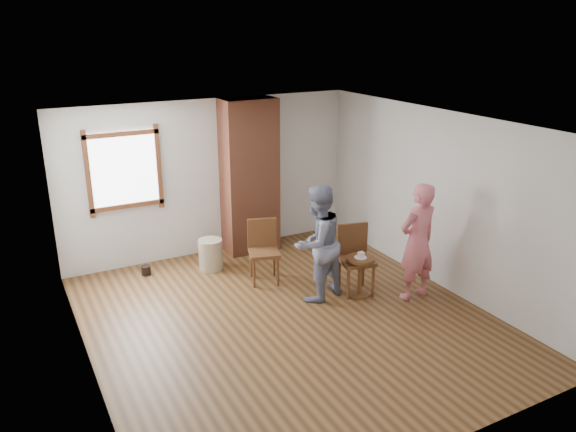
{
  "coord_description": "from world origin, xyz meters",
  "views": [
    {
      "loc": [
        -3.12,
        -5.82,
        3.75
      ],
      "look_at": [
        0.42,
        0.8,
        1.15
      ],
      "focal_mm": 35.0,
      "sensor_mm": 36.0,
      "label": 1
    }
  ],
  "objects_px": {
    "dining_chair_right": "(355,255)",
    "side_table": "(360,270)",
    "dining_chair_left": "(263,247)",
    "stoneware_crock": "(211,254)",
    "man": "(317,243)",
    "person_pink": "(417,242)"
  },
  "relations": [
    {
      "from": "dining_chair_right",
      "to": "dining_chair_left",
      "type": "bearing_deg",
      "value": 150.51
    },
    {
      "from": "dining_chair_left",
      "to": "man",
      "type": "height_order",
      "value": "man"
    },
    {
      "from": "dining_chair_right",
      "to": "side_table",
      "type": "xyz_separation_m",
      "value": [
        -0.04,
        -0.2,
        -0.16
      ]
    },
    {
      "from": "dining_chair_left",
      "to": "dining_chair_right",
      "type": "height_order",
      "value": "dining_chair_right"
    },
    {
      "from": "dining_chair_right",
      "to": "side_table",
      "type": "bearing_deg",
      "value": -88.59
    },
    {
      "from": "man",
      "to": "person_pink",
      "type": "relative_size",
      "value": 0.99
    },
    {
      "from": "dining_chair_right",
      "to": "person_pink",
      "type": "bearing_deg",
      "value": -29.41
    },
    {
      "from": "stoneware_crock",
      "to": "man",
      "type": "xyz_separation_m",
      "value": [
        0.98,
        -1.66,
        0.59
      ]
    },
    {
      "from": "stoneware_crock",
      "to": "person_pink",
      "type": "bearing_deg",
      "value": -46.0
    },
    {
      "from": "man",
      "to": "person_pink",
      "type": "bearing_deg",
      "value": 136.12
    },
    {
      "from": "stoneware_crock",
      "to": "man",
      "type": "bearing_deg",
      "value": -59.5
    },
    {
      "from": "dining_chair_left",
      "to": "side_table",
      "type": "bearing_deg",
      "value": -32.31
    },
    {
      "from": "stoneware_crock",
      "to": "side_table",
      "type": "relative_size",
      "value": 0.82
    },
    {
      "from": "side_table",
      "to": "man",
      "type": "height_order",
      "value": "man"
    },
    {
      "from": "stoneware_crock",
      "to": "dining_chair_right",
      "type": "bearing_deg",
      "value": -47.1
    },
    {
      "from": "dining_chair_left",
      "to": "side_table",
      "type": "distance_m",
      "value": 1.51
    },
    {
      "from": "dining_chair_right",
      "to": "person_pink",
      "type": "height_order",
      "value": "person_pink"
    },
    {
      "from": "stoneware_crock",
      "to": "man",
      "type": "relative_size",
      "value": 0.29
    },
    {
      "from": "dining_chair_left",
      "to": "man",
      "type": "xyz_separation_m",
      "value": [
        0.41,
        -0.9,
        0.31
      ]
    },
    {
      "from": "man",
      "to": "stoneware_crock",
      "type": "bearing_deg",
      "value": -76.14
    },
    {
      "from": "side_table",
      "to": "person_pink",
      "type": "distance_m",
      "value": 0.9
    },
    {
      "from": "dining_chair_right",
      "to": "stoneware_crock",
      "type": "bearing_deg",
      "value": 146.54
    }
  ]
}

